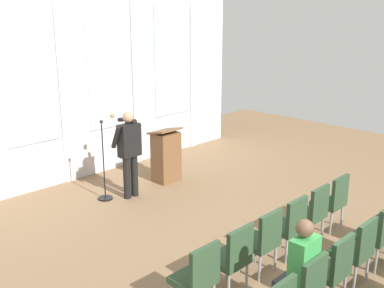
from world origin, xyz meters
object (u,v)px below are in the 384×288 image
(chair_r0_c3, at_px, (289,223))
(mic_stand, at_px, (105,182))
(chair_r0_c0, at_px, (198,275))
(chair_r1_c2, at_px, (333,266))
(speaker, at_px, (129,148))
(audience_r1_c1, at_px, (299,268))
(chair_r1_c3, at_px, (357,248))
(chair_r0_c4, at_px, (312,210))
(chair_r1_c1, at_px, (304,288))
(chair_r0_c5, at_px, (333,199))
(chair_r1_c4, at_px, (378,232))
(chair_r0_c2, at_px, (263,238))
(chair_r0_c1, at_px, (233,255))
(lectern, at_px, (166,156))

(chair_r0_c3, bearing_deg, mic_stand, 98.93)
(chair_r0_c0, height_order, chair_r1_c2, same)
(mic_stand, bearing_deg, speaker, -30.72)
(speaker, height_order, audience_r1_c1, speaker)
(speaker, xyz_separation_m, chair_r1_c3, (0.17, -4.49, -0.45))
(chair_r0_c4, distance_m, chair_r1_c2, 1.63)
(audience_r1_c1, bearing_deg, mic_stand, 81.60)
(chair_r0_c3, xyz_separation_m, chair_r1_c1, (-1.27, -1.02, 0.00))
(chair_r0_c5, xyz_separation_m, chair_r1_c2, (-1.91, -1.02, 0.00))
(speaker, relative_size, chair_r0_c3, 1.80)
(chair_r0_c5, distance_m, chair_r1_c3, 1.63)
(chair_r1_c1, bearing_deg, chair_r0_c4, 28.24)
(chair_r0_c4, relative_size, chair_r1_c4, 1.00)
(chair_r0_c2, relative_size, chair_r1_c2, 1.00)
(chair_r0_c2, relative_size, chair_r1_c4, 1.00)
(audience_r1_c1, relative_size, chair_r1_c3, 1.43)
(chair_r0_c3, distance_m, chair_r0_c4, 0.64)
(mic_stand, distance_m, chair_r1_c1, 4.79)
(mic_stand, distance_m, chair_r1_c2, 4.74)
(speaker, bearing_deg, chair_r0_c4, -76.97)
(speaker, xyz_separation_m, mic_stand, (-0.42, 0.25, -0.64))
(speaker, relative_size, audience_r1_c1, 1.26)
(chair_r1_c2, bearing_deg, chair_r1_c1, 180.00)
(chair_r0_c1, bearing_deg, chair_r0_c0, 180.00)
(chair_r0_c5, distance_m, audience_r1_c1, 2.72)
(chair_r0_c3, relative_size, audience_r1_c1, 0.70)
(speaker, distance_m, audience_r1_c1, 4.55)
(chair_r0_c3, relative_size, chair_r1_c1, 1.00)
(chair_r0_c4, xyz_separation_m, chair_r1_c3, (-0.64, -1.02, 0.00))
(chair_r0_c1, xyz_separation_m, chair_r0_c4, (1.91, 0.00, 0.00))
(lectern, bearing_deg, mic_stand, 176.05)
(chair_r0_c0, bearing_deg, chair_r1_c3, -28.24)
(chair_r0_c0, relative_size, chair_r0_c4, 1.00)
(chair_r1_c2, bearing_deg, chair_r1_c4, 0.00)
(chair_r0_c0, xyz_separation_m, chair_r0_c4, (2.54, 0.00, 0.00))
(chair_r0_c0, relative_size, chair_r0_c1, 1.00)
(speaker, xyz_separation_m, lectern, (1.07, 0.15, -0.43))
(chair_r0_c4, distance_m, chair_r1_c1, 2.17)
(chair_r0_c4, height_order, chair_r1_c2, same)
(chair_r1_c1, bearing_deg, mic_stand, 81.74)
(mic_stand, bearing_deg, chair_r1_c3, -82.98)
(chair_r0_c1, xyz_separation_m, chair_r1_c4, (1.91, -1.02, 0.00))
(speaker, bearing_deg, chair_r0_c3, -87.25)
(chair_r0_c2, distance_m, audience_r1_c1, 1.16)
(chair_r0_c5, distance_m, chair_r1_c1, 2.74)
(audience_r1_c1, bearing_deg, chair_r1_c2, -7.18)
(lectern, distance_m, chair_r0_c0, 4.58)
(speaker, distance_m, mic_stand, 0.81)
(chair_r0_c0, distance_m, audience_r1_c1, 1.16)
(chair_r0_c0, distance_m, chair_r0_c5, 3.18)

